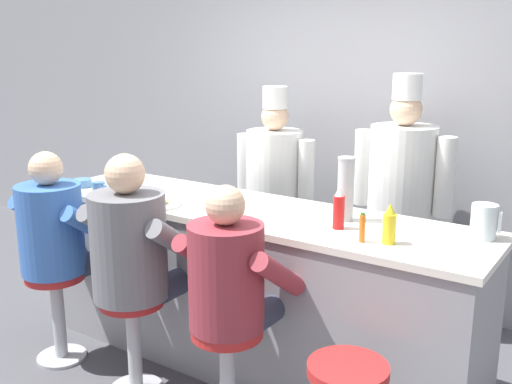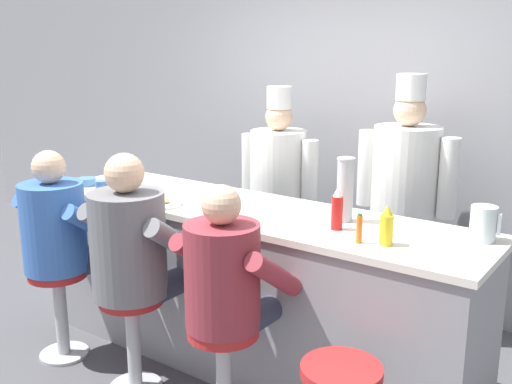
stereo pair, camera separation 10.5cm
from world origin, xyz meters
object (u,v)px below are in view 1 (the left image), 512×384
(cup_stack_steel, at_px, (346,189))
(breakfast_plate, at_px, (160,204))
(ketchup_bottle_red, at_px, (339,209))
(cook_in_whites_far, at_px, (401,194))
(coffee_mug_blue, at_px, (99,188))
(hot_sauce_bottle_orange, at_px, (362,228))
(cereal_bowl, at_px, (82,183))
(mustard_bottle_yellow, at_px, (389,225))
(diner_seated_grey, at_px, (134,252))
(cook_in_whites_near, at_px, (274,188))
(water_pitcher_clear, at_px, (484,222))
(diner_seated_blue, at_px, (56,236))
(diner_seated_maroon, at_px, (230,285))

(cup_stack_steel, bearing_deg, breakfast_plate, -161.61)
(ketchup_bottle_red, height_order, cook_in_whites_far, cook_in_whites_far)
(coffee_mug_blue, bearing_deg, ketchup_bottle_red, 7.24)
(hot_sauce_bottle_orange, bearing_deg, breakfast_plate, -177.49)
(coffee_mug_blue, bearing_deg, cereal_bowl, 161.71)
(mustard_bottle_yellow, bearing_deg, coffee_mug_blue, -176.41)
(diner_seated_grey, distance_m, cook_in_whites_near, 1.49)
(hot_sauce_bottle_orange, distance_m, cook_in_whites_near, 1.62)
(water_pitcher_clear, xyz_separation_m, cup_stack_steel, (-0.74, -0.10, 0.09))
(mustard_bottle_yellow, bearing_deg, diner_seated_blue, -166.90)
(cereal_bowl, bearing_deg, diner_seated_grey, -25.06)
(cook_in_whites_near, bearing_deg, diner_seated_blue, -114.78)
(ketchup_bottle_red, xyz_separation_m, cook_in_whites_near, (-1.00, 0.94, -0.21))
(coffee_mug_blue, height_order, cook_in_whites_near, cook_in_whites_near)
(cup_stack_steel, height_order, cook_in_whites_near, cook_in_whites_near)
(cup_stack_steel, height_order, diner_seated_grey, diner_seated_grey)
(water_pitcher_clear, height_order, diner_seated_blue, diner_seated_blue)
(diner_seated_blue, xyz_separation_m, cook_in_whites_far, (1.64, 1.63, 0.16))
(hot_sauce_bottle_orange, bearing_deg, cereal_bowl, 179.41)
(hot_sauce_bottle_orange, bearing_deg, cup_stack_steel, 128.52)
(hot_sauce_bottle_orange, relative_size, cook_in_whites_far, 0.08)
(cereal_bowl, bearing_deg, hot_sauce_bottle_orange, -0.59)
(cereal_bowl, height_order, cup_stack_steel, cup_stack_steel)
(ketchup_bottle_red, distance_m, coffee_mug_blue, 1.66)
(hot_sauce_bottle_orange, bearing_deg, water_pitcher_clear, 38.72)
(ketchup_bottle_red, xyz_separation_m, coffee_mug_blue, (-1.65, -0.21, -0.06))
(cereal_bowl, distance_m, diner_seated_maroon, 1.68)
(diner_seated_maroon, bearing_deg, breakfast_plate, 155.78)
(coffee_mug_blue, xyz_separation_m, cook_in_whites_far, (1.60, 1.28, -0.08))
(hot_sauce_bottle_orange, xyz_separation_m, cereal_bowl, (-2.13, 0.02, -0.05))
(coffee_mug_blue, bearing_deg, mustard_bottle_yellow, 3.59)
(breakfast_plate, xyz_separation_m, diner_seated_maroon, (0.80, -0.36, -0.23))
(mustard_bottle_yellow, height_order, breakfast_plate, mustard_bottle_yellow)
(cook_in_whites_near, bearing_deg, coffee_mug_blue, -119.66)
(ketchup_bottle_red, bearing_deg, breakfast_plate, -170.04)
(cereal_bowl, distance_m, cup_stack_steel, 1.92)
(cook_in_whites_far, bearing_deg, ketchup_bottle_red, -87.60)
(cereal_bowl, bearing_deg, coffee_mug_blue, -18.29)
(breakfast_plate, relative_size, coffee_mug_blue, 1.95)
(diner_seated_maroon, bearing_deg, diner_seated_grey, 179.61)
(coffee_mug_blue, height_order, cook_in_whites_far, cook_in_whites_far)
(diner_seated_grey, bearing_deg, hot_sauce_bottle_orange, 18.83)
(ketchup_bottle_red, bearing_deg, mustard_bottle_yellow, -14.90)
(ketchup_bottle_red, height_order, coffee_mug_blue, ketchup_bottle_red)
(mustard_bottle_yellow, relative_size, hot_sauce_bottle_orange, 1.35)
(cereal_bowl, height_order, coffee_mug_blue, coffee_mug_blue)
(mustard_bottle_yellow, height_order, coffee_mug_blue, mustard_bottle_yellow)
(cup_stack_steel, xyz_separation_m, diner_seated_grey, (-0.97, -0.71, -0.36))
(diner_seated_grey, bearing_deg, coffee_mug_blue, 152.21)
(cook_in_whites_near, bearing_deg, ketchup_bottle_red, -43.18)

